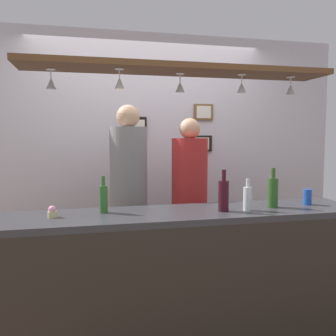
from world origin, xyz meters
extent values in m
plane|color=brown|center=(0.00, 0.00, 0.00)|extent=(8.00, 8.00, 0.00)
cube|color=silver|center=(0.00, 1.10, 1.30)|extent=(4.40, 0.06, 2.60)
cube|color=#38383D|center=(0.00, -0.35, 0.94)|extent=(2.70, 0.55, 0.04)
cube|color=#2D2823|center=(0.00, -0.60, 0.46)|extent=(2.65, 0.04, 0.91)
cube|color=brown|center=(0.00, -0.30, 1.96)|extent=(2.20, 0.36, 0.04)
cylinder|color=silver|center=(-0.88, -0.23, 1.94)|extent=(0.06, 0.06, 0.00)
cylinder|color=silver|center=(-0.88, -0.23, 1.91)|extent=(0.01, 0.01, 0.06)
cone|color=silver|center=(-0.88, -0.23, 1.85)|extent=(0.07, 0.07, 0.08)
cylinder|color=silver|center=(-0.43, -0.35, 1.94)|extent=(0.06, 0.06, 0.00)
cylinder|color=silver|center=(-0.43, -0.35, 1.91)|extent=(0.01, 0.01, 0.06)
cone|color=silver|center=(-0.43, -0.35, 1.85)|extent=(0.07, 0.07, 0.08)
cylinder|color=silver|center=(0.01, -0.26, 1.94)|extent=(0.06, 0.06, 0.00)
cylinder|color=silver|center=(0.01, -0.26, 1.91)|extent=(0.01, 0.01, 0.06)
cone|color=silver|center=(0.01, -0.26, 1.85)|extent=(0.07, 0.07, 0.08)
cylinder|color=silver|center=(0.45, -0.33, 1.94)|extent=(0.06, 0.06, 0.00)
cylinder|color=silver|center=(0.45, -0.33, 1.91)|extent=(0.01, 0.01, 0.06)
cone|color=silver|center=(0.45, -0.33, 1.85)|extent=(0.07, 0.07, 0.08)
cylinder|color=silver|center=(0.86, -0.31, 1.94)|extent=(0.06, 0.06, 0.00)
cylinder|color=silver|center=(0.86, -0.31, 1.91)|extent=(0.01, 0.01, 0.06)
cone|color=silver|center=(0.86, -0.31, 1.85)|extent=(0.07, 0.07, 0.08)
cube|color=#2D334C|center=(-0.29, 0.44, 0.42)|extent=(0.17, 0.18, 0.84)
cylinder|color=gray|center=(-0.29, 0.44, 1.21)|extent=(0.34, 0.34, 0.73)
sphere|color=tan|center=(-0.29, 0.44, 1.67)|extent=(0.21, 0.21, 0.21)
cube|color=#2D334C|center=(0.29, 0.44, 0.39)|extent=(0.17, 0.18, 0.79)
cylinder|color=red|center=(0.29, 0.44, 1.13)|extent=(0.34, 0.34, 0.69)
sphere|color=tan|center=(0.29, 0.44, 1.56)|extent=(0.20, 0.20, 0.20)
cylinder|color=silver|center=(0.47, -0.42, 1.04)|extent=(0.06, 0.06, 0.17)
cylinder|color=silver|center=(0.47, -0.42, 1.16)|extent=(0.03, 0.03, 0.06)
cylinder|color=#2D5623|center=(0.71, -0.36, 1.07)|extent=(0.08, 0.08, 0.22)
cylinder|color=#2D5623|center=(0.71, -0.36, 1.22)|extent=(0.03, 0.03, 0.08)
cylinder|color=#380F19|center=(0.29, -0.41, 1.07)|extent=(0.08, 0.08, 0.22)
cylinder|color=#380F19|center=(0.29, -0.41, 1.22)|extent=(0.03, 0.03, 0.08)
cylinder|color=#336B2D|center=(-0.55, -0.27, 1.05)|extent=(0.06, 0.06, 0.19)
cylinder|color=#336B2D|center=(-0.55, -0.27, 1.18)|extent=(0.03, 0.03, 0.07)
cylinder|color=#1E4CB2|center=(1.02, -0.33, 1.02)|extent=(0.07, 0.07, 0.12)
cylinder|color=beige|center=(-0.89, -0.34, 0.98)|extent=(0.06, 0.06, 0.04)
sphere|color=pink|center=(-0.89, -0.34, 1.01)|extent=(0.05, 0.05, 0.05)
cube|color=brown|center=(0.62, 1.06, 1.76)|extent=(0.22, 0.02, 0.18)
cube|color=white|center=(0.62, 1.05, 1.76)|extent=(0.17, 0.01, 0.14)
cube|color=black|center=(-0.11, 1.06, 1.57)|extent=(0.18, 0.02, 0.26)
cube|color=white|center=(-0.11, 1.05, 1.57)|extent=(0.14, 0.01, 0.20)
cube|color=black|center=(0.58, 1.06, 1.41)|extent=(0.30, 0.02, 0.18)
cube|color=white|center=(0.58, 1.05, 1.41)|extent=(0.23, 0.01, 0.14)
camera|label=1|loc=(-0.65, -2.77, 1.49)|focal=38.01mm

